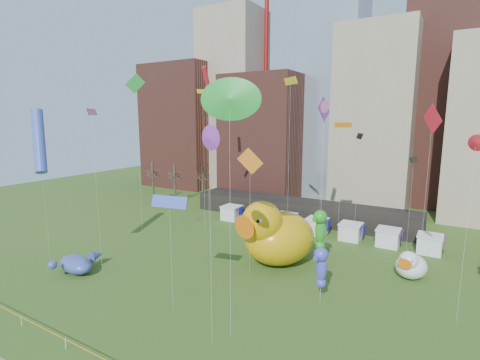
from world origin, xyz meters
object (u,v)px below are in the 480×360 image
Objects in this scene: big_duck at (276,234)px; small_duck at (411,265)px; seahorse_purple at (321,264)px; whale_inflatable at (77,263)px; seahorse_green at (320,227)px.

big_duck reaches higher than small_duck.
big_duck is at bearing -152.91° from small_duck.
small_duck is at bearing 36.73° from big_duck.
whale_inflatable is at bearing -151.67° from seahorse_purple.
small_duck is 10.31m from seahorse_green.
seahorse_purple is (2.38, -6.63, -1.48)m from seahorse_green.
seahorse_green is 1.11× the size of whale_inflatable.
big_duck is 1.60× the size of seahorse_green.
seahorse_green is 7.19m from seahorse_purple.
seahorse_purple reaches higher than whale_inflatable.
seahorse_green is 27.54m from whale_inflatable.
seahorse_green is (5.07, 0.75, 1.54)m from big_duck.
big_duck is 1.77× the size of whale_inflatable.
whale_inflatable is at bearing -140.08° from small_duck.
whale_inflatable is (-25.59, -7.59, -2.71)m from seahorse_purple.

